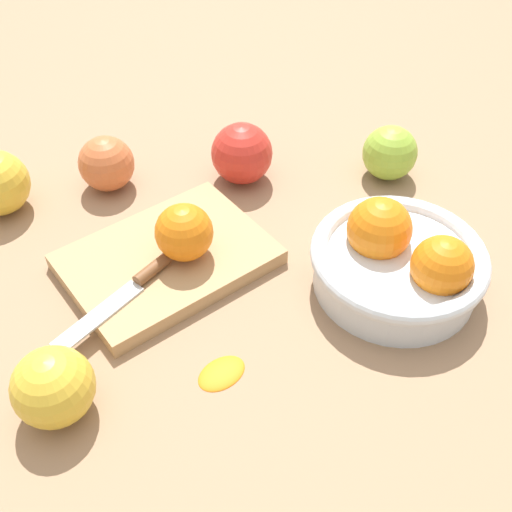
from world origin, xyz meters
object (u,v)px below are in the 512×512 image
object	(u,v)px
orange_on_board	(184,232)
knife	(130,289)
apple_front_left	(242,154)
cutting_board	(166,257)
bowl	(398,261)
apple_mid_left	(390,153)
apple_front_right_2	(106,164)
apple_back_right	(53,387)

from	to	relation	value
orange_on_board	knife	distance (m)	0.09
knife	apple_front_left	size ratio (longest dim) A/B	1.85
orange_on_board	cutting_board	bearing A→B (deg)	-39.54
apple_front_left	cutting_board	bearing A→B (deg)	31.77
knife	bowl	bearing A→B (deg)	155.27
bowl	apple_mid_left	world-z (taller)	bowl
cutting_board	orange_on_board	bearing A→B (deg)	140.46
orange_on_board	bowl	bearing A→B (deg)	142.35
apple_front_right_2	bowl	bearing A→B (deg)	122.26
apple_back_right	apple_front_right_2	bearing A→B (deg)	-118.40
apple_back_right	apple_front_left	xyz separation A→B (m)	(-0.32, -0.22, 0.00)
orange_on_board	apple_front_right_2	bearing A→B (deg)	-83.11
cutting_board	apple_front_right_2	world-z (taller)	apple_front_right_2
apple_mid_left	apple_front_left	size ratio (longest dim) A/B	0.89
bowl	cutting_board	world-z (taller)	bowl
bowl	apple_back_right	bearing A→B (deg)	-5.10
apple_back_right	apple_mid_left	bearing A→B (deg)	-165.24
apple_back_right	apple_front_right_2	world-z (taller)	apple_back_right
knife	apple_front_left	xyz separation A→B (m)	(-0.22, -0.14, 0.02)
cutting_board	bowl	bearing A→B (deg)	142.17
knife	apple_mid_left	world-z (taller)	apple_mid_left
cutting_board	apple_front_right_2	xyz separation A→B (m)	(0.00, -0.17, 0.03)
bowl	cutting_board	distance (m)	0.26
bowl	orange_on_board	distance (m)	0.24
apple_front_left	apple_back_right	bearing A→B (deg)	34.82
cutting_board	knife	size ratio (longest dim) A/B	1.50
cutting_board	apple_front_right_2	distance (m)	0.17
knife	apple_front_right_2	world-z (taller)	apple_front_right_2
bowl	apple_back_right	xyz separation A→B (m)	(0.37, -0.03, 0.00)
cutting_board	apple_back_right	bearing A→B (deg)	37.51
apple_back_right	apple_mid_left	size ratio (longest dim) A/B	1.03
knife	apple_back_right	size ratio (longest dim) A/B	2.00
apple_front_left	apple_front_right_2	size ratio (longest dim) A/B	1.12
apple_back_right	bowl	bearing A→B (deg)	174.90
cutting_board	apple_front_right_2	size ratio (longest dim) A/B	3.11
apple_front_right_2	cutting_board	bearing A→B (deg)	91.19
cutting_board	apple_front_left	xyz separation A→B (m)	(-0.16, -0.10, 0.03)
bowl	apple_front_left	xyz separation A→B (m)	(0.05, -0.26, 0.00)
cutting_board	apple_front_left	bearing A→B (deg)	-148.23
apple_mid_left	apple_front_right_2	size ratio (longest dim) A/B	1.00
cutting_board	apple_mid_left	size ratio (longest dim) A/B	3.10
apple_back_right	orange_on_board	bearing A→B (deg)	-148.94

